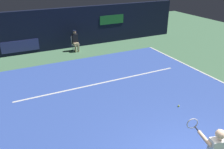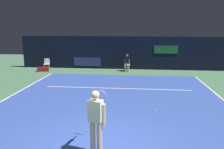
# 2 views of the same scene
# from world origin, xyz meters

# --- Properties ---
(ground_plane) EXTENTS (32.04, 32.04, 0.00)m
(ground_plane) POSITION_xyz_m (0.00, 4.35, 0.00)
(ground_plane) COLOR #4C7A56
(court_surface) EXTENTS (10.17, 10.69, 0.01)m
(court_surface) POSITION_xyz_m (0.00, 4.35, 0.01)
(court_surface) COLOR #3856B2
(court_surface) RESTS_ON ground
(line_sideline_left) EXTENTS (0.10, 10.69, 0.01)m
(line_sideline_left) POSITION_xyz_m (5.03, 4.35, 0.01)
(line_sideline_left) COLOR white
(line_sideline_left) RESTS_ON court_surface
(line_service) EXTENTS (7.93, 0.10, 0.01)m
(line_service) POSITION_xyz_m (0.00, 6.22, 0.01)
(line_service) COLOR white
(line_service) RESTS_ON court_surface
(back_wall) EXTENTS (16.53, 0.33, 2.60)m
(back_wall) POSITION_xyz_m (-0.00, 12.15, 1.30)
(back_wall) COLOR black
(back_wall) RESTS_ON ground
(line_judge_on_chair) EXTENTS (0.45, 0.53, 1.32)m
(line_judge_on_chair) POSITION_xyz_m (0.34, 11.20, 0.69)
(line_judge_on_chair) COLOR white
(line_judge_on_chair) RESTS_ON ground
(tennis_ball) EXTENTS (0.07, 0.07, 0.07)m
(tennis_ball) POSITION_xyz_m (1.77, 3.03, 0.05)
(tennis_ball) COLOR #CCE033
(tennis_ball) RESTS_ON court_surface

